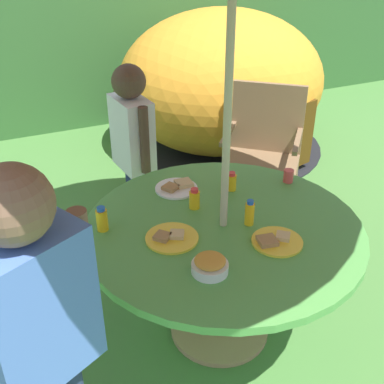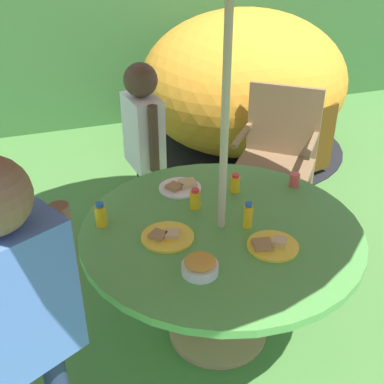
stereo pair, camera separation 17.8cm
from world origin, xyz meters
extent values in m
cube|color=#477A38|center=(0.00, 0.00, -0.01)|extent=(10.00, 10.00, 0.02)
cube|color=#33602D|center=(0.00, 3.58, 0.98)|extent=(9.00, 0.70, 1.96)
cylinder|color=tan|center=(0.00, 0.00, 0.01)|extent=(0.54, 0.54, 0.03)
cylinder|color=tan|center=(0.00, 0.00, 0.33)|extent=(0.13, 0.13, 0.66)
cylinder|color=#519E47|center=(0.00, 0.00, 0.68)|extent=(1.36, 1.36, 0.04)
cylinder|color=#B7AD8C|center=(0.00, 0.00, 1.12)|extent=(0.04, 0.04, 2.23)
cylinder|color=brown|center=(0.50, 0.96, 0.20)|extent=(0.04, 0.04, 0.41)
cylinder|color=brown|center=(0.87, 0.64, 0.20)|extent=(0.04, 0.04, 0.41)
cylinder|color=brown|center=(0.77, 1.29, 0.20)|extent=(0.04, 0.04, 0.41)
cylinder|color=brown|center=(1.15, 0.97, 0.20)|extent=(0.04, 0.04, 0.41)
cube|color=brown|center=(0.82, 0.96, 0.42)|extent=(0.71, 0.70, 0.04)
cube|color=brown|center=(0.96, 1.13, 0.70)|extent=(0.43, 0.37, 0.52)
cube|color=brown|center=(0.64, 1.12, 0.64)|extent=(0.33, 0.38, 0.03)
cube|color=brown|center=(1.01, 0.80, 0.64)|extent=(0.33, 0.38, 0.03)
ellipsoid|color=orange|center=(1.15, 2.24, 0.65)|extent=(2.37, 2.28, 1.31)
cylinder|color=black|center=(1.15, 2.24, 0.01)|extent=(2.45, 2.45, 0.01)
cube|color=#4B310D|center=(1.38, 1.36, 0.36)|extent=(0.54, 0.17, 0.59)
cylinder|color=navy|center=(-0.12, 1.10, 0.28)|extent=(0.08, 0.08, 0.56)
cylinder|color=navy|center=(-0.11, 0.97, 0.28)|extent=(0.08, 0.08, 0.56)
cube|color=white|center=(-0.12, 1.04, 0.80)|extent=(0.21, 0.34, 0.47)
cylinder|color=#4C3828|center=(-0.14, 1.22, 0.82)|extent=(0.06, 0.06, 0.43)
cylinder|color=#4C3828|center=(-0.10, 0.85, 0.82)|extent=(0.06, 0.06, 0.43)
sphere|color=#4C3828|center=(-0.12, 1.04, 1.14)|extent=(0.21, 0.21, 0.21)
cube|color=#4C72C6|center=(-0.93, -0.46, 0.91)|extent=(0.42, 0.35, 0.54)
cylinder|color=brown|center=(-0.74, -0.37, 0.94)|extent=(0.07, 0.07, 0.49)
sphere|color=brown|center=(-0.93, -0.46, 1.30)|extent=(0.24, 0.24, 0.24)
cylinder|color=white|center=(-0.22, -0.29, 0.72)|extent=(0.16, 0.16, 0.04)
ellipsoid|color=gold|center=(-0.22, -0.29, 0.76)|extent=(0.13, 0.13, 0.04)
cylinder|color=yellow|center=(-0.27, -0.01, 0.71)|extent=(0.25, 0.25, 0.01)
cube|color=tan|center=(-0.25, -0.01, 0.72)|extent=(0.09, 0.09, 0.02)
cube|color=#9E7547|center=(-0.32, 0.00, 0.72)|extent=(0.10, 0.10, 0.02)
cylinder|color=white|center=(-0.07, 0.41, 0.71)|extent=(0.23, 0.23, 0.01)
cube|color=tan|center=(-0.02, 0.43, 0.72)|extent=(0.09, 0.09, 0.02)
cube|color=#9E7547|center=(-0.11, 0.41, 0.72)|extent=(0.10, 0.10, 0.02)
cylinder|color=yellow|center=(0.16, -0.23, 0.71)|extent=(0.24, 0.24, 0.01)
cube|color=tan|center=(0.19, -0.23, 0.72)|extent=(0.09, 0.09, 0.02)
cube|color=#9E7547|center=(0.11, -0.23, 0.72)|extent=(0.10, 0.10, 0.02)
cylinder|color=yellow|center=(-0.06, 0.20, 0.75)|extent=(0.05, 0.05, 0.09)
cylinder|color=red|center=(-0.06, 0.20, 0.80)|extent=(0.04, 0.04, 0.02)
cylinder|color=yellow|center=(0.12, -0.05, 0.76)|extent=(0.05, 0.05, 0.11)
cylinder|color=blue|center=(0.12, -0.05, 0.82)|extent=(0.03, 0.03, 0.02)
cylinder|color=yellow|center=(-0.54, 0.20, 0.75)|extent=(0.06, 0.06, 0.11)
cylinder|color=blue|center=(-0.54, 0.20, 0.82)|extent=(0.04, 0.04, 0.02)
cylinder|color=yellow|center=(0.20, 0.29, 0.74)|extent=(0.05, 0.05, 0.09)
cylinder|color=red|center=(0.20, 0.29, 0.80)|extent=(0.04, 0.04, 0.02)
cylinder|color=#E04C47|center=(0.53, 0.24, 0.74)|extent=(0.06, 0.06, 0.07)
camera|label=1|loc=(-0.94, -1.70, 2.00)|focal=44.79mm
camera|label=2|loc=(-0.77, -1.77, 2.00)|focal=44.79mm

